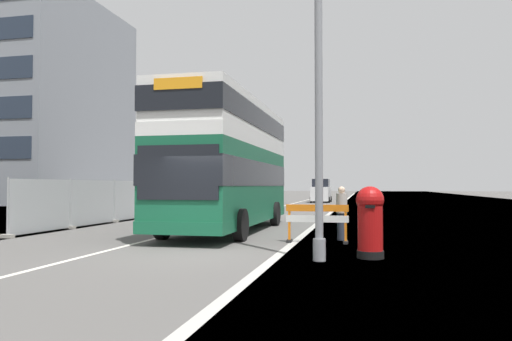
{
  "coord_description": "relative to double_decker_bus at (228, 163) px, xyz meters",
  "views": [
    {
      "loc": [
        4.09,
        -11.25,
        1.7
      ],
      "look_at": [
        0.58,
        4.39,
        2.2
      ],
      "focal_mm": 33.84,
      "sensor_mm": 36.0,
      "label": 1
    }
  ],
  "objects": [
    {
      "name": "construction_site_fence",
      "position": [
        -6.3,
        2.88,
        -1.61
      ],
      "size": [
        0.44,
        13.8,
        1.98
      ],
      "color": "#A8AAAD",
      "rests_on": "ground"
    },
    {
      "name": "bare_tree_far_verge_mid",
      "position": [
        -13.16,
        42.05,
        -0.08
      ],
      "size": [
        2.67,
        3.18,
        4.82
      ],
      "color": "#4C3D2D",
      "rests_on": "ground"
    },
    {
      "name": "bare_tree_far_verge_near",
      "position": [
        -12.83,
        24.53,
        -0.49
      ],
      "size": [
        2.96,
        3.26,
        3.9
      ],
      "color": "#4C3D2D",
      "rests_on": "ground"
    },
    {
      "name": "ground",
      "position": [
        1.42,
        -6.07,
        -2.6
      ],
      "size": [
        140.0,
        280.0,
        0.1
      ],
      "color": "#565451"
    },
    {
      "name": "red_pillar_postbox",
      "position": [
        5.1,
        -5.77,
        -1.63
      ],
      "size": [
        0.65,
        0.65,
        1.68
      ],
      "color": "black",
      "rests_on": "ground"
    },
    {
      "name": "car_receding_far",
      "position": [
        0.72,
        31.68,
        -1.45
      ],
      "size": [
        1.94,
        4.37,
        2.36
      ],
      "color": "silver",
      "rests_on": "ground"
    },
    {
      "name": "roadworks_barrier",
      "position": [
        3.6,
        -3.04,
        -1.83
      ],
      "size": [
        1.85,
        0.49,
        1.13
      ],
      "color": "orange",
      "rests_on": "ground"
    },
    {
      "name": "double_decker_bus",
      "position": [
        0.0,
        0.0,
        0.0
      ],
      "size": [
        2.86,
        10.21,
        4.8
      ],
      "color": "#145638",
      "rests_on": "ground"
    },
    {
      "name": "lamppost_foreground",
      "position": [
        3.98,
        -6.45,
        1.78
      ],
      "size": [
        0.29,
        0.7,
        9.14
      ],
      "color": "gray",
      "rests_on": "ground"
    },
    {
      "name": "backdrop_office_block",
      "position": [
        -31.61,
        25.19,
        7.4
      ],
      "size": [
        21.74,
        17.02,
        19.9
      ],
      "color": "gray",
      "rests_on": "ground"
    },
    {
      "name": "bare_tree_far_verge_far",
      "position": [
        -13.33,
        42.72,
        0.05
      ],
      "size": [
        3.28,
        2.85,
        4.99
      ],
      "color": "#4C3D2D",
      "rests_on": "ground"
    },
    {
      "name": "car_oncoming_near",
      "position": [
        -3.59,
        16.02,
        -1.57
      ],
      "size": [
        2.03,
        4.06,
        2.11
      ],
      "color": "gray",
      "rests_on": "ground"
    },
    {
      "name": "car_receding_mid",
      "position": [
        -3.42,
        25.03,
        -1.57
      ],
      "size": [
        1.97,
        3.9,
        2.11
      ],
      "color": "black",
      "rests_on": "ground"
    },
    {
      "name": "pedestrian_at_kerb",
      "position": [
        4.28,
        -2.13,
        -1.72
      ],
      "size": [
        0.34,
        0.34,
        1.67
      ],
      "color": "#2D3342",
      "rests_on": "ground"
    }
  ]
}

